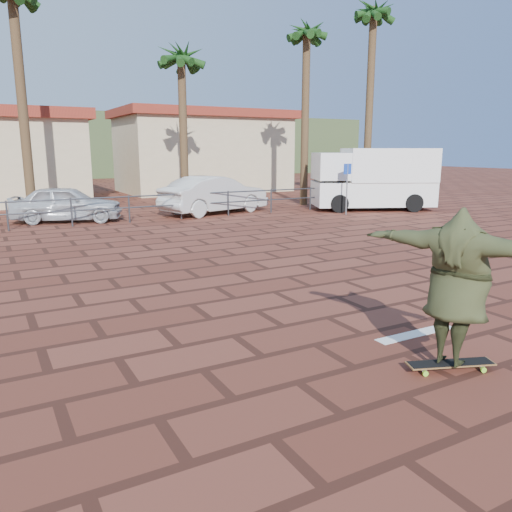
{
  "coord_description": "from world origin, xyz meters",
  "views": [
    {
      "loc": [
        -4.65,
        -6.1,
        2.64
      ],
      "look_at": [
        -0.54,
        1.4,
        0.8
      ],
      "focal_mm": 35.0,
      "sensor_mm": 36.0,
      "label": 1
    }
  ],
  "objects": [
    {
      "name": "longboard",
      "position": [
        0.13,
        -2.29,
        0.09
      ],
      "size": [
        1.08,
        0.6,
        0.11
      ],
      "rotation": [
        0.0,
        0.0,
        -0.37
      ],
      "color": "olive",
      "rests_on": "ground"
    },
    {
      "name": "street_sign",
      "position": [
        8.4,
        10.0,
        1.44
      ],
      "size": [
        0.42,
        0.1,
        2.06
      ],
      "rotation": [
        0.0,
        0.0,
        0.16
      ],
      "color": "gray",
      "rests_on": "ground"
    },
    {
      "name": "guardrail",
      "position": [
        0.0,
        12.0,
        0.68
      ],
      "size": [
        24.06,
        0.06,
        1.0
      ],
      "color": "#47494F",
      "rests_on": "ground"
    },
    {
      "name": "paint_stripe",
      "position": [
        0.7,
        -1.2,
        0.0
      ],
      "size": [
        1.4,
        0.22,
        0.01
      ],
      "primitive_type": "cube",
      "color": "white",
      "rests_on": "ground"
    },
    {
      "name": "ground",
      "position": [
        0.0,
        0.0,
        0.0
      ],
      "size": [
        120.0,
        120.0,
        0.0
      ],
      "primitive_type": "plane",
      "color": "brown",
      "rests_on": "ground"
    },
    {
      "name": "skateboarder",
      "position": [
        0.13,
        -2.29,
        1.05
      ],
      "size": [
        1.35,
        2.4,
        1.89
      ],
      "primitive_type": "imported",
      "rotation": [
        0.0,
        0.0,
        1.9
      ],
      "color": "#34391E",
      "rests_on": "longboard"
    },
    {
      "name": "palm_far_right",
      "position": [
        12.0,
        13.0,
        8.51
      ],
      "size": [
        2.4,
        2.4,
        10.05
      ],
      "color": "brown",
      "rests_on": "ground"
    },
    {
      "name": "car_white",
      "position": [
        3.85,
        13.0,
        0.78
      ],
      "size": [
        4.98,
        2.84,
        1.55
      ],
      "primitive_type": "imported",
      "rotation": [
        0.0,
        0.0,
        1.84
      ],
      "color": "silver",
      "rests_on": "ground"
    },
    {
      "name": "building_east",
      "position": [
        8.0,
        24.0,
        2.54
      ],
      "size": [
        10.6,
        6.6,
        5.0
      ],
      "color": "beige",
      "rests_on": "ground"
    },
    {
      "name": "car_silver",
      "position": [
        -1.94,
        13.37,
        0.67
      ],
      "size": [
        4.22,
        2.76,
        1.34
      ],
      "primitive_type": "imported",
      "rotation": [
        0.0,
        0.0,
        1.24
      ],
      "color": "silver",
      "rests_on": "ground"
    },
    {
      "name": "palm_right",
      "position": [
        9.0,
        14.0,
        7.58
      ],
      "size": [
        2.4,
        2.4,
        9.05
      ],
      "color": "brown",
      "rests_on": "ground"
    },
    {
      "name": "palm_center",
      "position": [
        3.5,
        15.5,
        6.36
      ],
      "size": [
        2.4,
        2.4,
        7.75
      ],
      "color": "brown",
      "rests_on": "ground"
    },
    {
      "name": "campervan",
      "position": [
        10.58,
        10.87,
        1.4
      ],
      "size": [
        5.58,
        4.06,
        2.67
      ],
      "rotation": [
        0.0,
        0.0,
        -0.42
      ],
      "color": "white",
      "rests_on": "ground"
    },
    {
      "name": "hill_front",
      "position": [
        0.0,
        50.0,
        3.0
      ],
      "size": [
        70.0,
        18.0,
        6.0
      ],
      "primitive_type": "cube",
      "color": "#384C28",
      "rests_on": "ground"
    }
  ]
}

